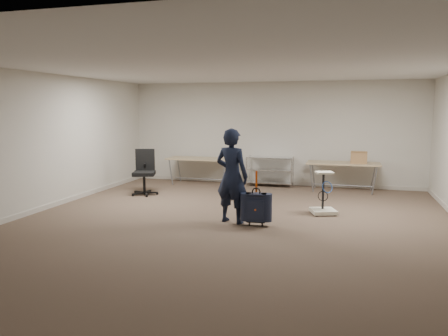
% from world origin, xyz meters
% --- Properties ---
extents(ground, '(9.00, 9.00, 0.00)m').
position_xyz_m(ground, '(0.00, 0.00, 0.00)').
color(ground, '#4A3B2D').
rests_on(ground, ground).
extents(room_shell, '(8.00, 9.00, 9.00)m').
position_xyz_m(room_shell, '(0.00, 1.38, 0.05)').
color(room_shell, beige).
rests_on(room_shell, ground).
extents(folding_table_left, '(1.80, 0.75, 0.73)m').
position_xyz_m(folding_table_left, '(-1.90, 3.95, 0.68)').
color(folding_table_left, '#927659').
rests_on(folding_table_left, ground).
extents(folding_table_right, '(1.80, 0.75, 0.73)m').
position_xyz_m(folding_table_right, '(1.90, 3.95, 0.68)').
color(folding_table_right, '#927659').
rests_on(folding_table_right, ground).
extents(wire_shelf, '(1.22, 0.47, 0.80)m').
position_xyz_m(wire_shelf, '(0.00, 4.20, 0.44)').
color(wire_shelf, silver).
rests_on(wire_shelf, ground).
extents(person, '(0.71, 0.56, 1.73)m').
position_xyz_m(person, '(-0.02, 0.22, 0.86)').
color(person, black).
rests_on(person, ground).
extents(suitcase, '(0.38, 0.24, 0.99)m').
position_xyz_m(suitcase, '(0.46, 0.10, 0.34)').
color(suitcase, '#151A31').
rests_on(suitcase, ground).
extents(office_chair, '(0.67, 0.67, 1.10)m').
position_xyz_m(office_chair, '(-2.74, 2.21, 0.33)').
color(office_chair, black).
rests_on(office_chair, ground).
extents(equipment_cart, '(0.59, 0.59, 0.85)m').
position_xyz_m(equipment_cart, '(1.57, 1.34, 0.22)').
color(equipment_cart, '#E9E6C8').
rests_on(equipment_cart, ground).
extents(cardboard_box, '(0.40, 0.31, 0.29)m').
position_xyz_m(cardboard_box, '(2.27, 3.91, 0.88)').
color(cardboard_box, '#9A7E47').
rests_on(cardboard_box, folding_table_right).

